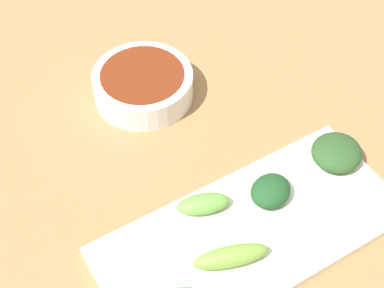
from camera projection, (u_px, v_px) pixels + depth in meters
name	position (u px, v px, depth m)	size (l,w,h in m)	color
tabletop	(196.00, 182.00, 0.74)	(2.10, 2.10, 0.02)	#967147
sauce_bowl	(143.00, 84.00, 0.80)	(0.14, 0.14, 0.04)	white
serving_plate	(251.00, 233.00, 0.67)	(0.16, 0.37, 0.01)	silver
broccoli_stalk_1	(203.00, 204.00, 0.68)	(0.03, 0.06, 0.02)	#64A443
broccoli_stalk_2	(231.00, 257.00, 0.63)	(0.03, 0.09, 0.02)	#74A33E
broccoli_leafy_3	(337.00, 152.00, 0.72)	(0.06, 0.07, 0.03)	#2A4D24
broccoli_leafy_4	(271.00, 191.00, 0.69)	(0.05, 0.05, 0.03)	#1D4923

